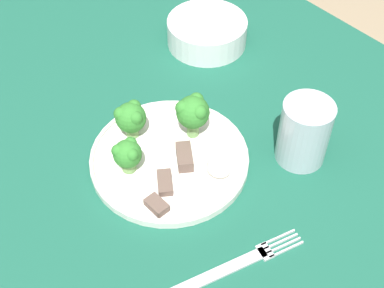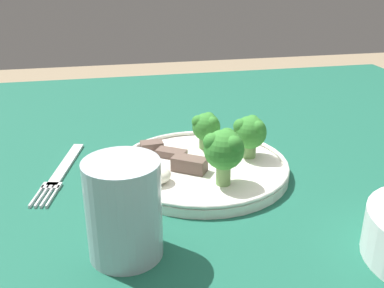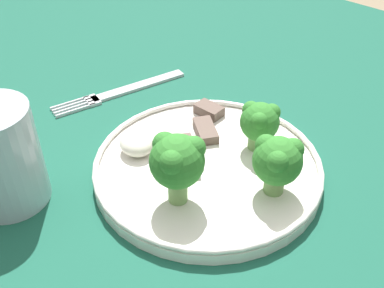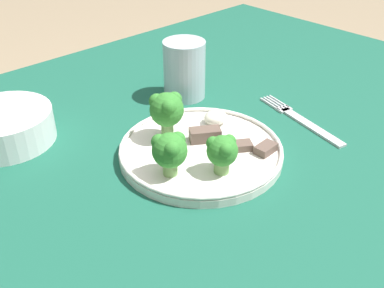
# 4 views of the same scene
# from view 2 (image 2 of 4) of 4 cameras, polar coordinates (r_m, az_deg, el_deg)

# --- Properties ---
(table) EXTENTS (1.25, 1.04, 0.76)m
(table) POSITION_cam_2_polar(r_m,az_deg,el_deg) (0.69, -1.13, -9.64)
(table) COLOR #195642
(table) RESTS_ON ground_plane
(dinner_plate) EXTENTS (0.23, 0.23, 0.02)m
(dinner_plate) POSITION_cam_2_polar(r_m,az_deg,el_deg) (0.61, 1.30, -3.00)
(dinner_plate) COLOR white
(dinner_plate) RESTS_ON table
(fork) EXTENTS (0.06, 0.19, 0.00)m
(fork) POSITION_cam_2_polar(r_m,az_deg,el_deg) (0.64, -16.26, -3.38)
(fork) COLOR silver
(fork) RESTS_ON table
(drinking_glass) EXTENTS (0.07, 0.07, 0.10)m
(drinking_glass) POSITION_cam_2_polar(r_m,az_deg,el_deg) (0.44, -8.61, -8.83)
(drinking_glass) COLOR #B2C1CC
(drinking_glass) RESTS_ON table
(broccoli_floret_near_rim_left) EXTENTS (0.04, 0.04, 0.05)m
(broccoli_floret_near_rim_left) POSITION_cam_2_polar(r_m,az_deg,el_deg) (0.66, 1.82, 2.18)
(broccoli_floret_near_rim_left) COLOR #709E56
(broccoli_floret_near_rim_left) RESTS_ON dinner_plate
(broccoli_floret_center_left) EXTENTS (0.05, 0.05, 0.07)m
(broccoli_floret_center_left) POSITION_cam_2_polar(r_m,az_deg,el_deg) (0.55, 4.09, -0.69)
(broccoli_floret_center_left) COLOR #709E56
(broccoli_floret_center_left) RESTS_ON dinner_plate
(broccoli_floret_back_left) EXTENTS (0.05, 0.05, 0.06)m
(broccoli_floret_back_left) POSITION_cam_2_polar(r_m,az_deg,el_deg) (0.63, 7.37, 1.52)
(broccoli_floret_back_left) COLOR #709E56
(broccoli_floret_back_left) RESTS_ON dinner_plate
(meat_slice_front_slice) EXTENTS (0.05, 0.04, 0.01)m
(meat_slice_front_slice) POSITION_cam_2_polar(r_m,az_deg,el_deg) (0.64, -2.63, -1.20)
(meat_slice_front_slice) COLOR brown
(meat_slice_front_slice) RESTS_ON dinner_plate
(meat_slice_middle_slice) EXTENTS (0.03, 0.02, 0.01)m
(meat_slice_middle_slice) POSITION_cam_2_polar(r_m,az_deg,el_deg) (0.66, -5.12, -0.20)
(meat_slice_middle_slice) COLOR brown
(meat_slice_middle_slice) RESTS_ON dinner_plate
(meat_slice_rear_slice) EXTENTS (0.05, 0.04, 0.02)m
(meat_slice_rear_slice) POSITION_cam_2_polar(r_m,az_deg,el_deg) (0.59, -0.11, -2.57)
(meat_slice_rear_slice) COLOR brown
(meat_slice_rear_slice) RESTS_ON dinner_plate
(sauce_dollop) EXTENTS (0.04, 0.03, 0.02)m
(sauce_dollop) POSITION_cam_2_polar(r_m,az_deg,el_deg) (0.56, -4.58, -3.97)
(sauce_dollop) COLOR silver
(sauce_dollop) RESTS_ON dinner_plate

